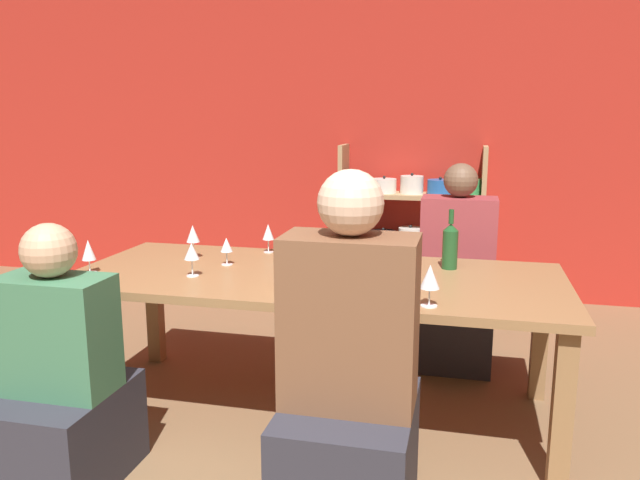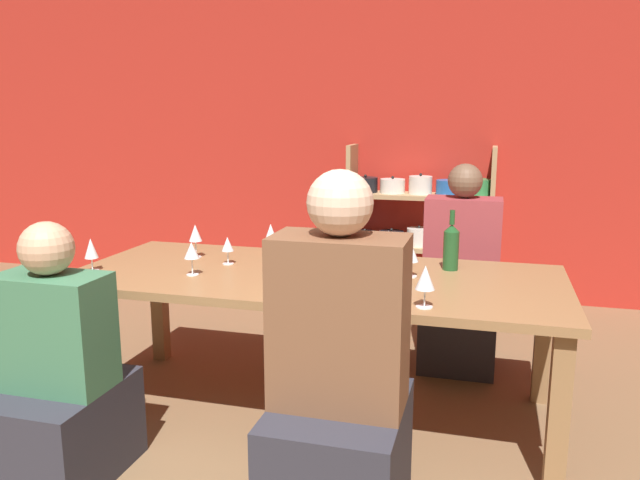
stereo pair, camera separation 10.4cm
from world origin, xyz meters
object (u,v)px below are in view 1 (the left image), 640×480
wine_glass_red_b (193,235)px  wine_glass_white_b (226,246)px  wine_glass_white_a (293,242)px  person_near_b (349,407)px  person_far_a (456,292)px  dining_table (315,289)px  wine_glass_red_d (411,252)px  wine_glass_red_e (388,241)px  cell_phone (322,269)px  person_near_a (61,393)px  wine_glass_empty_b (268,233)px  wine_glass_empty_a (430,277)px  wine_glass_red_a (192,252)px  shelf_unit (409,238)px  mixing_bowl (305,277)px  wine_bottle_green (354,247)px  wine_glass_red_c (89,251)px  wine_bottle_dark (450,245)px

wine_glass_red_b → wine_glass_white_b: 0.26m
wine_glass_white_a → person_near_b: 1.25m
person_far_a → dining_table: bearing=51.9°
wine_glass_red_b → wine_glass_red_d: (1.18, -0.11, -0.01)m
wine_glass_white_a → wine_glass_red_e: size_ratio=0.81×
wine_glass_white_a → wine_glass_red_d: 0.65m
cell_phone → person_near_a: bearing=-133.0°
wine_glass_empty_b → wine_glass_white_b: 0.36m
dining_table → wine_glass_empty_b: bearing=132.3°
wine_glass_empty_a → cell_phone: wine_glass_empty_a is taller
wine_glass_red_a → wine_glass_red_e: size_ratio=0.88×
shelf_unit → person_far_a: size_ratio=1.03×
dining_table → wine_glass_empty_b: size_ratio=14.68×
wine_glass_white_b → wine_glass_red_d: bearing=-0.3°
wine_glass_white_a → shelf_unit: bearing=77.0°
wine_glass_red_d → wine_glass_white_b: bearing=179.7°
dining_table → wine_glass_red_d: bearing=9.0°
mixing_bowl → wine_glass_red_a: (-0.59, 0.09, 0.06)m
wine_glass_empty_a → person_near_a: 1.56m
wine_bottle_green → wine_glass_empty_a: 0.66m
wine_glass_red_b → cell_phone: bearing=-7.6°
wine_glass_red_e → mixing_bowl: bearing=-119.1°
wine_glass_red_a → wine_glass_red_c: (-0.52, -0.05, -0.01)m
wine_bottle_green → wine_glass_white_b: bearing=-176.0°
dining_table → mixing_bowl: bearing=-85.3°
shelf_unit → wine_glass_red_b: size_ratio=6.90×
wine_bottle_dark → person_near_b: size_ratio=0.23×
wine_glass_red_c → person_near_a: person_near_a is taller
wine_glass_red_a → wine_glass_empty_b: 0.62m
wine_glass_white_b → person_far_a: bearing=33.7°
mixing_bowl → wine_bottle_green: wine_bottle_green is taller
wine_glass_white_a → person_far_a: 1.12m
wine_glass_empty_b → wine_glass_white_b: (-0.12, -0.34, -0.01)m
shelf_unit → wine_glass_white_a: (-0.44, -1.90, 0.32)m
wine_bottle_dark → wine_glass_red_d: (-0.18, -0.19, -0.00)m
wine_glass_red_a → person_far_a: size_ratio=0.13×
wine_glass_red_a → wine_glass_red_b: 0.39m
wine_glass_red_d → wine_glass_red_e: (-0.14, 0.19, 0.01)m
dining_table → wine_glass_empty_b: (-0.38, 0.41, 0.19)m
wine_glass_red_a → wine_glass_red_b: wine_glass_red_b is taller
wine_bottle_green → wine_glass_empty_b: bearing=151.9°
wine_glass_red_a → wine_bottle_dark: bearing=20.3°
wine_bottle_green → wine_glass_white_b: wine_bottle_green is taller
shelf_unit → mixing_bowl: 2.41m
dining_table → mixing_bowl: size_ratio=10.15×
wine_glass_red_b → wine_glass_red_c: 0.55m
wine_glass_white_b → wine_glass_empty_b: bearing=70.9°
shelf_unit → person_near_b: person_near_b is taller
person_near_b → person_near_a: bearing=178.6°
wine_bottle_dark → wine_glass_empty_a: wine_bottle_dark is taller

